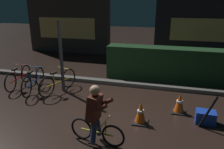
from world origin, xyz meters
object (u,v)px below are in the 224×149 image
(street_post, at_px, (61,57))
(traffic_cone_far, at_px, (179,103))
(parked_bike_left_mid, at_px, (34,81))
(closed_umbrella, at_px, (208,112))
(parked_bike_center_left, at_px, (58,82))
(traffic_cone_near, at_px, (141,113))
(blue_crate, at_px, (205,117))
(parked_bike_leftmost, at_px, (19,77))
(cyclist, at_px, (96,114))

(street_post, bearing_deg, traffic_cone_far, -8.30)
(parked_bike_left_mid, height_order, closed_umbrella, closed_umbrella)
(parked_bike_center_left, xyz_separation_m, traffic_cone_near, (2.76, -1.18, -0.08))
(street_post, bearing_deg, blue_crate, -12.28)
(parked_bike_leftmost, distance_m, parked_bike_left_mid, 0.74)
(parked_bike_center_left, relative_size, cyclist, 1.23)
(traffic_cone_near, relative_size, cyclist, 0.43)
(traffic_cone_near, relative_size, closed_umbrella, 0.63)
(street_post, bearing_deg, parked_bike_center_left, -130.93)
(traffic_cone_near, bearing_deg, parked_bike_leftmost, 163.81)
(traffic_cone_near, bearing_deg, traffic_cone_far, 41.39)
(parked_bike_leftmost, height_order, cyclist, cyclist)
(parked_bike_leftmost, xyz_separation_m, parked_bike_center_left, (1.49, -0.06, 0.01))
(parked_bike_leftmost, height_order, traffic_cone_far, parked_bike_leftmost)
(parked_bike_leftmost, bearing_deg, traffic_cone_near, -112.53)
(blue_crate, xyz_separation_m, cyclist, (-2.24, -1.37, 0.48))
(parked_bike_center_left, distance_m, cyclist, 2.95)
(parked_bike_left_mid, xyz_separation_m, cyclist, (2.78, -2.00, 0.29))
(closed_umbrella, bearing_deg, street_post, 179.23)
(traffic_cone_far, height_order, blue_crate, traffic_cone_far)
(traffic_cone_far, relative_size, closed_umbrella, 0.62)
(parked_bike_leftmost, distance_m, parked_bike_center_left, 1.49)
(traffic_cone_far, bearing_deg, closed_umbrella, -47.49)
(street_post, relative_size, closed_umbrella, 2.62)
(parked_bike_leftmost, distance_m, closed_umbrella, 5.82)
(parked_bike_leftmost, height_order, blue_crate, parked_bike_leftmost)
(street_post, distance_m, blue_crate, 4.34)
(street_post, height_order, parked_bike_leftmost, street_post)
(cyclist, height_order, closed_umbrella, cyclist)
(parked_bike_leftmost, relative_size, blue_crate, 3.51)
(blue_crate, xyz_separation_m, closed_umbrella, (-0.01, -0.25, 0.26))
(street_post, bearing_deg, parked_bike_left_mid, -162.99)
(parked_bike_leftmost, relative_size, parked_bike_left_mid, 0.97)
(blue_crate, bearing_deg, parked_bike_leftmost, 171.72)
(cyclist, bearing_deg, parked_bike_leftmost, 154.77)
(parked_bike_leftmost, bearing_deg, cyclist, -128.56)
(parked_bike_leftmost, bearing_deg, traffic_cone_far, -101.36)
(street_post, relative_size, traffic_cone_near, 4.18)
(traffic_cone_near, height_order, traffic_cone_far, traffic_cone_near)
(parked_bike_left_mid, relative_size, closed_umbrella, 1.88)
(parked_bike_center_left, xyz_separation_m, closed_umbrella, (4.23, -1.03, 0.08))
(street_post, distance_m, parked_bike_leftmost, 1.78)
(traffic_cone_far, xyz_separation_m, blue_crate, (0.59, -0.38, -0.10))
(parked_bike_left_mid, relative_size, traffic_cone_far, 3.03)
(parked_bike_left_mid, xyz_separation_m, traffic_cone_far, (4.43, -0.25, -0.09))
(street_post, bearing_deg, cyclist, -50.06)
(street_post, distance_m, traffic_cone_near, 3.08)
(blue_crate, bearing_deg, parked_bike_left_mid, 172.86)
(parked_bike_leftmost, relative_size, traffic_cone_far, 2.93)
(parked_bike_left_mid, xyz_separation_m, traffic_cone_near, (3.54, -1.03, -0.08))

